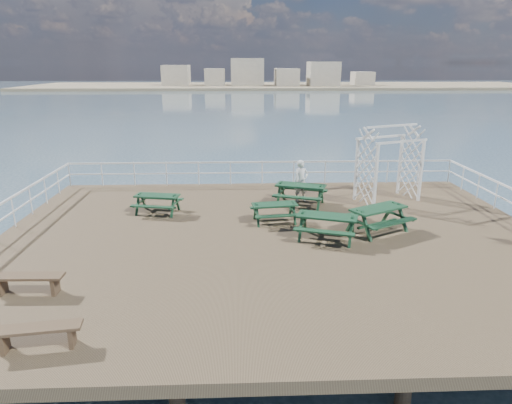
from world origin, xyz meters
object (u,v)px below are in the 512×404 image
(flat_bench_near, at_px, (28,280))
(person, at_px, (301,181))
(picnic_table_d, at_px, (275,209))
(flat_bench_far, at_px, (38,332))
(picnic_table_b, at_px, (301,190))
(picnic_table_c, at_px, (378,214))
(trellis_arbor, at_px, (389,168))
(picnic_table_e, at_px, (327,222))
(picnic_table_a, at_px, (157,200))

(flat_bench_near, xyz_separation_m, person, (7.72, 7.61, 0.48))
(person, bearing_deg, flat_bench_near, -154.13)
(picnic_table_d, distance_m, flat_bench_far, 9.03)
(picnic_table_b, relative_size, flat_bench_near, 1.36)
(picnic_table_c, height_order, trellis_arbor, trellis_arbor)
(picnic_table_e, height_order, flat_bench_far, picnic_table_e)
(picnic_table_a, height_order, picnic_table_c, picnic_table_c)
(picnic_table_c, bearing_deg, picnic_table_a, 134.69)
(picnic_table_d, distance_m, person, 2.89)
(picnic_table_c, height_order, flat_bench_far, picnic_table_c)
(picnic_table_e, relative_size, person, 1.34)
(picnic_table_a, bearing_deg, person, 24.97)
(picnic_table_b, bearing_deg, picnic_table_d, -100.74)
(picnic_table_c, distance_m, person, 4.22)
(picnic_table_e, bearing_deg, flat_bench_near, -138.21)
(picnic_table_a, bearing_deg, trellis_arbor, 19.56)
(picnic_table_e, bearing_deg, picnic_table_b, 114.55)
(picnic_table_e, relative_size, flat_bench_near, 1.31)
(picnic_table_a, height_order, person, person)
(picnic_table_d, bearing_deg, picnic_table_a, 156.59)
(flat_bench_near, distance_m, trellis_arbor, 13.62)
(picnic_table_a, distance_m, picnic_table_d, 4.50)
(flat_bench_near, relative_size, flat_bench_far, 1.01)
(flat_bench_far, height_order, trellis_arbor, trellis_arbor)
(flat_bench_near, xyz_separation_m, trellis_arbor, (11.28, 7.57, 1.00))
(picnic_table_c, relative_size, picnic_table_e, 1.10)
(picnic_table_b, height_order, flat_bench_far, picnic_table_b)
(picnic_table_d, bearing_deg, picnic_table_c, -25.87)
(picnic_table_d, distance_m, trellis_arbor, 5.53)
(flat_bench_far, xyz_separation_m, person, (6.55, 9.90, 0.48))
(picnic_table_a, distance_m, flat_bench_far, 8.60)
(picnic_table_a, relative_size, picnic_table_c, 0.75)
(picnic_table_e, relative_size, trellis_arbor, 0.73)
(picnic_table_d, relative_size, flat_bench_near, 1.00)
(picnic_table_a, bearing_deg, flat_bench_near, -97.24)
(picnic_table_b, xyz_separation_m, flat_bench_far, (-6.45, -9.34, -0.24))
(picnic_table_a, xyz_separation_m, picnic_table_b, (5.52, 0.80, 0.09))
(picnic_table_a, relative_size, flat_bench_far, 1.09)
(picnic_table_a, distance_m, picnic_table_b, 5.58)
(picnic_table_b, relative_size, flat_bench_far, 1.37)
(picnic_table_c, distance_m, trellis_arbor, 3.98)
(picnic_table_c, relative_size, picnic_table_d, 1.44)
(picnic_table_b, bearing_deg, flat_bench_near, -117.27)
(picnic_table_d, height_order, person, person)
(flat_bench_near, bearing_deg, picnic_table_b, 44.18)
(person, bearing_deg, picnic_table_d, -135.35)
(picnic_table_d, bearing_deg, flat_bench_near, -149.74)
(picnic_table_b, distance_m, picnic_table_d, 2.33)
(picnic_table_c, distance_m, picnic_table_e, 1.94)
(picnic_table_a, height_order, flat_bench_far, picnic_table_a)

